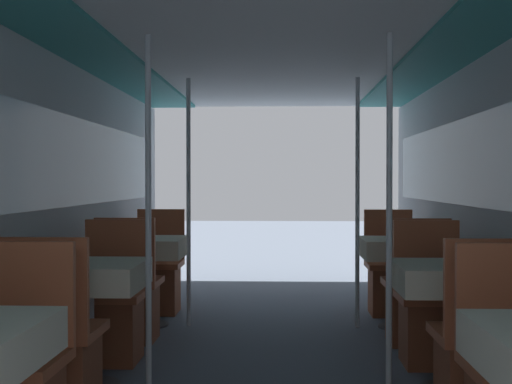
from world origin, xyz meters
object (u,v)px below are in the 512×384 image
support_pole_right_1 (389,212)px  chair_right_far_1 (431,320)px  chair_right_near_1 (481,367)px  dining_table_right_2 (402,252)px  support_pole_left_1 (148,212)px  dining_table_left_2 (145,251)px  chair_left_near_2 (130,303)px  dining_table_right_1 (453,283)px  support_pole_left_2 (189,202)px  dining_table_left_1 (87,281)px  support_pole_right_2 (357,203)px  chair_left_far_1 (111,318)px  chair_left_near_1 (55,363)px  chair_right_near_2 (415,305)px  chair_right_far_2 (391,282)px

support_pole_right_1 → chair_right_far_1: bearing=58.3°
chair_right_near_1 → dining_table_right_2: (-0.00, 2.39, 0.34)m
support_pole_left_1 → dining_table_left_2: bearing=101.7°
support_pole_right_1 → dining_table_left_2: bearing=135.0°
chair_left_near_2 → chair_right_far_1: bearing=-15.4°
dining_table_right_1 → support_pole_right_1: size_ratio=0.36×
chair_right_far_1 → support_pole_right_1: support_pole_right_1 is taller
support_pole_left_1 → support_pole_left_2: 1.79m
dining_table_left_2 → chair_right_near_1: chair_right_near_1 is taller
chair_right_far_1 → dining_table_left_1: bearing=15.5°
chair_left_near_2 → support_pole_right_2: bearing=18.5°
chair_left_far_1 → support_pole_left_1: 1.03m
support_pole_left_1 → chair_left_near_1: bearing=-121.7°
dining_table_left_1 → dining_table_right_2: 2.81m
dining_table_left_1 → support_pole_right_2: 2.57m
dining_table_left_2 → dining_table_right_2: (2.16, 0.00, 0.00)m
dining_table_left_1 → chair_left_far_1: chair_left_far_1 is taller
dining_table_right_1 → chair_right_far_1: chair_right_far_1 is taller
chair_left_near_2 → support_pole_right_2: support_pole_right_2 is taller
support_pole_left_1 → chair_right_near_1: bearing=-18.5°
chair_left_near_2 → chair_right_near_2: size_ratio=1.00×
chair_left_far_1 → chair_right_near_2: bearing=-164.6°
support_pole_left_1 → dining_table_right_2: 2.57m
chair_right_near_2 → support_pole_right_2: bearing=121.7°
dining_table_left_1 → chair_right_near_1: size_ratio=0.78×
support_pole_left_1 → support_pole_left_2: size_ratio=1.00×
chair_right_far_1 → support_pole_right_1: (-0.37, -0.60, 0.75)m
chair_right_far_1 → chair_right_near_1: bearing=90.0°
support_pole_left_2 → chair_right_far_2: 2.04m
dining_table_right_1 → chair_right_far_2: size_ratio=0.78×
support_pole_right_1 → dining_table_right_2: support_pole_right_1 is taller
support_pole_right_1 → chair_right_far_2: 2.54m
chair_left_near_2 → chair_right_far_1: (2.16, -0.60, 0.00)m
support_pole_right_1 → chair_right_far_2: size_ratio=2.19×
dining_table_right_2 → chair_right_far_2: chair_right_far_2 is taller
support_pole_left_2 → support_pole_right_2: bearing=0.0°
dining_table_left_2 → chair_right_far_2: chair_right_far_2 is taller
support_pole_left_2 → chair_right_far_2: size_ratio=2.19×
support_pole_left_2 → chair_right_near_1: bearing=-53.1°
chair_left_near_2 → dining_table_right_1: size_ratio=1.29×
dining_table_right_2 → dining_table_right_1: bearing=-90.0°
dining_table_left_2 → support_pole_left_1: bearing=-78.3°
chair_right_near_1 → chair_right_far_2: bearing=90.0°
chair_left_near_2 → dining_table_right_1: 2.50m
support_pole_left_1 → chair_right_far_1: bearing=18.5°
chair_left_far_1 → chair_right_near_1: size_ratio=1.00×
dining_table_right_2 → chair_right_near_2: bearing=-90.0°
dining_table_right_1 → chair_right_near_1: chair_right_near_1 is taller
support_pole_left_2 → chair_right_near_2: bearing=-18.5°
dining_table_left_2 → chair_right_near_2: (2.16, -0.60, -0.34)m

